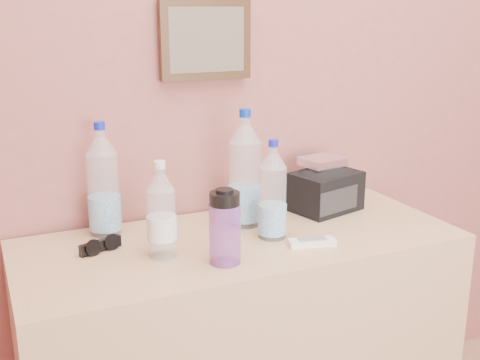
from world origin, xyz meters
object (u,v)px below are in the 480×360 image
object	(u,v)px
pet_large_d	(273,195)
foil_packet	(322,161)
dresser	(241,359)
pet_small	(161,215)
toiletry_bag	(326,189)
pet_large_b	(103,185)
ac_remote	(312,242)
sunglasses	(100,246)
pet_large_c	(245,175)
nalgene_bottle	(225,227)

from	to	relation	value
pet_large_d	foil_packet	bearing A→B (deg)	32.84
dresser	pet_small	bearing A→B (deg)	-172.37
dresser	toiletry_bag	size ratio (longest dim) A/B	5.96
pet_large_b	ac_remote	world-z (taller)	pet_large_b
sunglasses	pet_large_c	bearing A→B (deg)	-16.09
sunglasses	toiletry_bag	size ratio (longest dim) A/B	0.58
pet_large_b	pet_small	world-z (taller)	pet_large_b
dresser	pet_small	xyz separation A→B (m)	(-0.25, -0.03, 0.53)
pet_large_d	foil_packet	size ratio (longest dim) A/B	2.26
ac_remote	foil_packet	size ratio (longest dim) A/B	1.02
dresser	toiletry_bag	bearing A→B (deg)	18.16
toiletry_bag	sunglasses	bearing A→B (deg)	169.13
toiletry_bag	foil_packet	xyz separation A→B (m)	(0.00, 0.03, 0.09)
nalgene_bottle	toiletry_bag	xyz separation A→B (m)	(0.49, 0.27, -0.03)
ac_remote	toiletry_bag	world-z (taller)	toiletry_bag
dresser	pet_large_c	world-z (taller)	pet_large_c
ac_remote	dresser	bearing A→B (deg)	153.74
ac_remote	nalgene_bottle	bearing A→B (deg)	-164.27
pet_large_c	pet_large_d	distance (m)	0.14
pet_large_d	ac_remote	world-z (taller)	pet_large_d
dresser	ac_remote	size ratio (longest dim) A/B	9.70
dresser	foil_packet	xyz separation A→B (m)	(0.37, 0.15, 0.58)
dresser	foil_packet	distance (m)	0.71
dresser	pet_small	distance (m)	0.59
pet_large_b	dresser	bearing A→B (deg)	-29.70
toiletry_bag	nalgene_bottle	bearing A→B (deg)	-165.58
pet_large_c	pet_large_b	bearing A→B (deg)	166.68
dresser	sunglasses	world-z (taller)	sunglasses
pet_small	toiletry_bag	world-z (taller)	pet_small
dresser	pet_large_b	distance (m)	0.70
foil_packet	toiletry_bag	bearing A→B (deg)	-93.07
pet_small	nalgene_bottle	world-z (taller)	pet_small
dresser	nalgene_bottle	size ratio (longest dim) A/B	6.35
pet_large_c	sunglasses	xyz separation A→B (m)	(-0.47, -0.04, -0.15)
pet_large_b	foil_packet	bearing A→B (deg)	-4.27
pet_large_c	nalgene_bottle	xyz separation A→B (m)	(-0.18, -0.25, -0.06)
pet_small	pet_large_b	bearing A→B (deg)	113.96
pet_large_b	sunglasses	size ratio (longest dim) A/B	2.67
dresser	pet_large_b	world-z (taller)	pet_large_b
dresser	sunglasses	bearing A→B (deg)	170.24
toiletry_bag	foil_packet	world-z (taller)	foil_packet
toiletry_bag	dresser	bearing A→B (deg)	-176.54
dresser	nalgene_bottle	world-z (taller)	nalgene_bottle
pet_large_b	pet_large_d	size ratio (longest dim) A/B	1.15
dresser	pet_large_b	xyz separation A→B (m)	(-0.36, 0.21, 0.57)
pet_small	ac_remote	xyz separation A→B (m)	(0.42, -0.10, -0.11)
nalgene_bottle	toiletry_bag	bearing A→B (deg)	29.11
dresser	pet_small	world-z (taller)	pet_small
nalgene_bottle	foil_packet	world-z (taller)	nalgene_bottle
nalgene_bottle	sunglasses	xyz separation A→B (m)	(-0.29, 0.22, -0.09)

